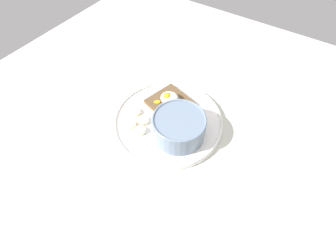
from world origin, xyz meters
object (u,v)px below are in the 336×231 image
at_px(banana_slice_right, 140,131).
at_px(toast_slice, 170,103).
at_px(oatmeal_bowl, 179,127).
at_px(banana_slice_front, 135,112).
at_px(poached_egg, 169,98).
at_px(banana_slice_back, 131,125).
at_px(banana_slice_left, 143,121).

bearing_deg(banana_slice_right, toast_slice, 84.76).
height_order(oatmeal_bowl, banana_slice_front, oatmeal_bowl).
relative_size(toast_slice, banana_slice_right, 4.21).
bearing_deg(poached_egg, banana_slice_back, -109.74).
distance_m(banana_slice_front, banana_slice_back, 0.04).
bearing_deg(banana_slice_front, banana_slice_back, -67.96).
bearing_deg(oatmeal_bowl, poached_egg, 136.41).
relative_size(poached_egg, banana_slice_left, 1.49).
height_order(banana_slice_front, banana_slice_back, banana_slice_back).
height_order(banana_slice_left, banana_slice_right, same).
xyz_separation_m(toast_slice, banana_slice_right, (-0.01, -0.12, -0.00)).
bearing_deg(banana_slice_front, oatmeal_bowl, 2.07).
bearing_deg(poached_egg, banana_slice_front, -127.28).
height_order(toast_slice, banana_slice_right, same).
relative_size(toast_slice, banana_slice_left, 3.01).
xyz_separation_m(toast_slice, banana_slice_back, (-0.04, -0.12, -0.00)).
bearing_deg(poached_egg, oatmeal_bowl, -43.59).
bearing_deg(banana_slice_left, oatmeal_bowl, 9.56).
height_order(banana_slice_back, banana_slice_right, same).
bearing_deg(banana_slice_front, poached_egg, 52.72).
height_order(oatmeal_bowl, banana_slice_right, oatmeal_bowl).
xyz_separation_m(banana_slice_front, banana_slice_right, (0.05, -0.04, 0.00)).
bearing_deg(toast_slice, poached_egg, -141.63).
relative_size(banana_slice_front, banana_slice_back, 0.90).
relative_size(oatmeal_bowl, toast_slice, 1.04).
distance_m(toast_slice, banana_slice_left, 0.09).
height_order(oatmeal_bowl, poached_egg, oatmeal_bowl).
bearing_deg(toast_slice, banana_slice_left, -105.32).
xyz_separation_m(banana_slice_left, banana_slice_back, (-0.02, -0.03, -0.00)).
bearing_deg(banana_slice_left, toast_slice, 74.68).
distance_m(banana_slice_back, banana_slice_right, 0.03).
height_order(banana_slice_front, banana_slice_left, banana_slice_left).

